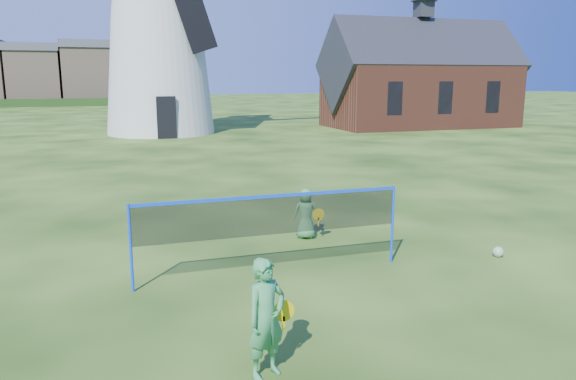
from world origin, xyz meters
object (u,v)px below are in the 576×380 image
(badminton_net, at_px, (271,217))
(player_boy, at_px, (306,213))
(player_girl, at_px, (266,318))
(play_ball, at_px, (498,252))
(chapel, at_px, (420,81))
(windmill, at_px, (157,19))

(badminton_net, relative_size, player_boy, 4.33)
(player_girl, height_order, play_ball, player_girl)
(badminton_net, bearing_deg, chapel, 54.19)
(windmill, xyz_separation_m, player_girl, (-1.73, -31.10, -6.49))
(chapel, relative_size, play_ball, 63.99)
(player_girl, bearing_deg, player_boy, 41.95)
(player_boy, height_order, play_ball, player_boy)
(windmill, bearing_deg, badminton_net, -91.40)
(play_ball, bearing_deg, windmill, 98.23)
(badminton_net, bearing_deg, windmill, 88.60)
(badminton_net, relative_size, play_ball, 22.95)
(chapel, xyz_separation_m, player_girl, (-20.62, -30.47, -2.59))
(chapel, distance_m, play_ball, 31.43)
(chapel, height_order, badminton_net, chapel)
(player_boy, bearing_deg, windmill, -70.15)
(player_girl, xyz_separation_m, player_boy, (2.50, 5.46, -0.18))
(badminton_net, distance_m, play_ball, 4.88)
(windmill, xyz_separation_m, play_ball, (4.07, -28.16, -7.14))
(windmill, relative_size, player_boy, 18.55)
(chapel, relative_size, badminton_net, 2.79)
(windmill, height_order, badminton_net, windmill)
(chapel, bearing_deg, windmill, 178.09)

